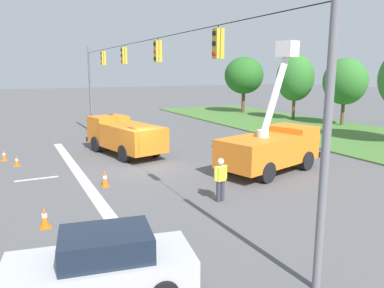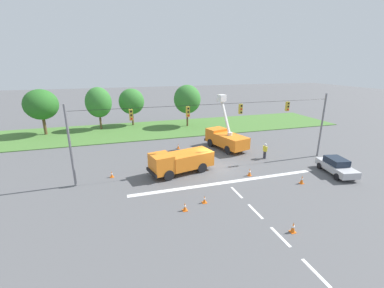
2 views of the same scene
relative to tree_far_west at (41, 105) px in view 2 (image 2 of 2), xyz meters
name	(u,v)px [view 2 (image 2 of 2)]	position (x,y,z in m)	size (l,w,h in m)	color
ground_plane	(213,169)	(19.33, -19.60, -4.57)	(200.00, 200.00, 0.00)	#565659
grass_verge	(173,128)	(19.33, -1.60, -4.52)	(56.00, 12.00, 0.10)	#477533
lane_markings	(234,190)	(19.33, -24.42, -4.57)	(17.60, 15.25, 0.01)	silver
signal_gantry	(215,125)	(19.37, -19.60, 0.01)	(26.20, 0.33, 7.20)	slate
tree_far_west	(41,105)	(0.00, 0.00, 0.00)	(4.76, 4.64, 6.80)	brown
tree_west	(98,102)	(7.88, 1.02, -0.16)	(4.05, 3.67, 6.81)	brown
tree_centre	(132,102)	(13.09, 2.40, -0.41)	(4.22, 3.72, 6.33)	brown
tree_east	(187,99)	(21.93, -1.00, 0.06)	(4.45, 4.57, 6.99)	brown
utility_truck_bucket_lift	(226,138)	(23.23, -13.90, -3.20)	(3.99, 6.44, 6.64)	orange
utility_truck_support_near	(181,161)	(15.91, -19.56, -3.35)	(6.69, 3.68, 2.22)	orange
sedan_silver	(336,166)	(30.30, -24.26, -3.79)	(2.48, 4.54, 1.56)	#B7B7BC
road_worker	(265,150)	(25.99, -18.53, -3.57)	(0.31, 0.64, 1.77)	#383842
traffic_cone_foreground_left	(250,172)	(22.03, -22.24, -4.19)	(0.36, 0.36, 0.77)	orange
traffic_cone_foreground_right	(178,146)	(17.51, -12.20, -4.25)	(0.36, 0.36, 0.66)	orange
traffic_cone_mid_left	(293,227)	(20.35, -30.78, -4.21)	(0.36, 0.36, 0.73)	orange
traffic_cone_mid_right	(112,174)	(9.39, -18.75, -4.27)	(0.36, 0.36, 0.63)	orange
traffic_cone_near_bucket	(302,180)	(25.65, -25.11, -4.20)	(0.36, 0.36, 0.76)	orange
traffic_cone_lane_edge_a	(185,207)	(14.46, -26.34, -4.25)	(0.36, 0.36, 0.66)	orange
traffic_cone_lane_edge_b	(204,199)	(16.19, -25.71, -4.28)	(0.36, 0.36, 0.61)	orange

